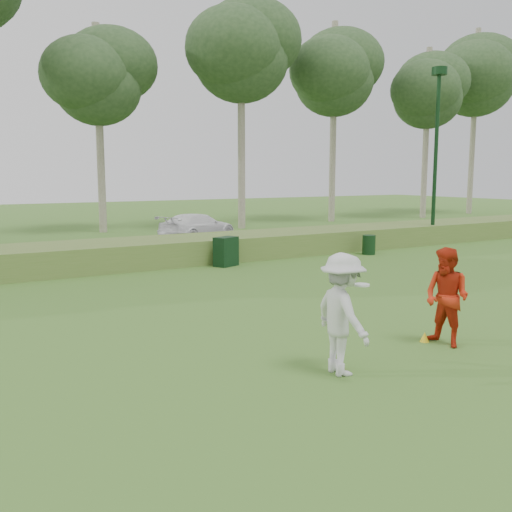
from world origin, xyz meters
TOP-DOWN VIEW (x-y plane):
  - ground at (0.00, 0.00)m, footprint 120.00×120.00m
  - reed_strip at (0.00, 12.00)m, footprint 80.00×3.00m
  - park_road at (0.00, 17.00)m, footprint 80.00×6.00m
  - lamp_post at (14.00, 11.00)m, footprint 0.70×0.70m
  - tree_4 at (2.00, 24.50)m, footprint 6.24×6.24m
  - tree_5 at (10.00, 22.50)m, footprint 7.28×7.28m
  - tree_6 at (18.00, 23.80)m, footprint 7.02×7.02m
  - tree_7 at (26.00, 22.80)m, footprint 6.50×6.50m
  - tree_8 at (33.00, 24.20)m, footprint 8.06×8.06m
  - player_white at (-1.22, -0.83)m, footprint 0.98×1.39m
  - player_red at (1.53, -0.63)m, footprint 0.80×0.99m
  - cone_orange at (-1.09, -0.63)m, footprint 0.17×0.17m
  - cone_yellow at (1.37, -0.27)m, footprint 0.18×0.18m
  - utility_cabinet at (2.38, 10.12)m, footprint 0.99×0.81m
  - trash_bin at (8.88, 9.76)m, footprint 0.59×0.59m
  - car_right at (4.92, 17.99)m, footprint 4.81×3.41m

SIDE VIEW (x-z plane):
  - ground at x=0.00m, z-range 0.00..0.00m
  - park_road at x=0.00m, z-range 0.00..0.06m
  - cone_orange at x=-1.09m, z-range 0.00..0.19m
  - cone_yellow at x=1.37m, z-range 0.00..0.20m
  - trash_bin at x=8.88m, z-range 0.00..0.81m
  - reed_strip at x=0.00m, z-range 0.00..0.90m
  - utility_cabinet at x=2.38m, z-range 0.00..1.06m
  - car_right at x=4.92m, z-range 0.06..1.35m
  - player_red at x=1.53m, z-range 0.00..1.92m
  - player_white at x=-1.22m, z-range 0.00..2.04m
  - lamp_post at x=14.00m, z-range 1.51..9.68m
  - tree_4 at x=2.00m, z-range 2.84..14.34m
  - tree_7 at x=26.00m, z-range 3.09..15.59m
  - tree_6 at x=18.00m, z-range 3.35..16.85m
  - tree_5 at x=10.00m, z-range 3.47..17.47m
  - tree_8 at x=33.00m, z-range 3.73..18.73m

